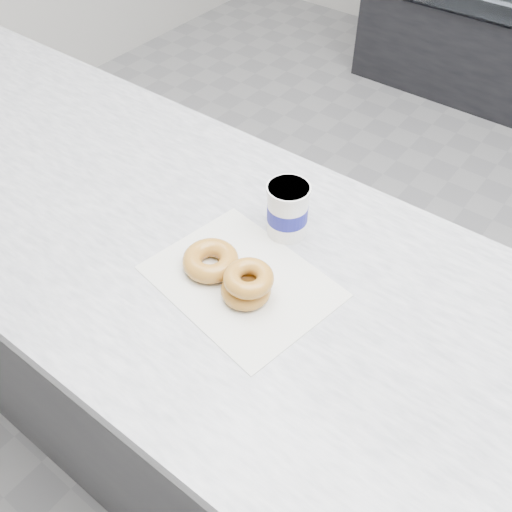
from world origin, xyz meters
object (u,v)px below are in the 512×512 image
Objects in this scene: donut_single at (211,261)px; coffee_cup at (288,210)px; counter at (302,430)px; donut_stack at (247,284)px.

coffee_cup reaches higher than donut_single.
counter is 27.66× the size of donut_single.
coffee_cup is (0.06, 0.18, 0.04)m from donut_single.
coffee_cup reaches higher than donut_stack.
donut_stack reaches higher than counter.
donut_single is 0.92× the size of donut_stack.
donut_stack is (0.10, -0.01, 0.01)m from donut_single.
donut_single is (-0.22, -0.03, 0.47)m from counter.
coffee_cup is at bearing 71.95° from donut_single.
donut_stack is at bearing -7.88° from donut_single.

